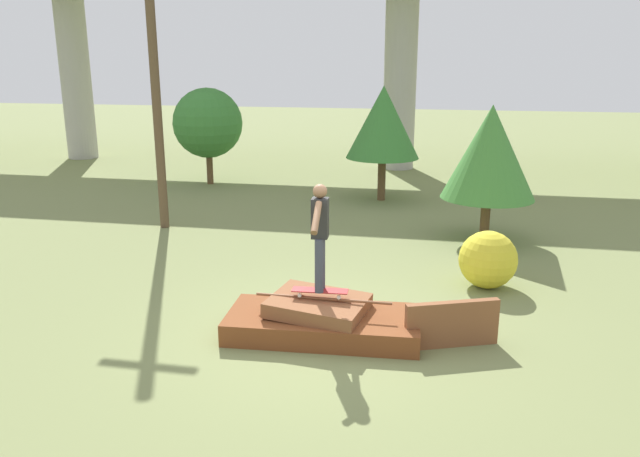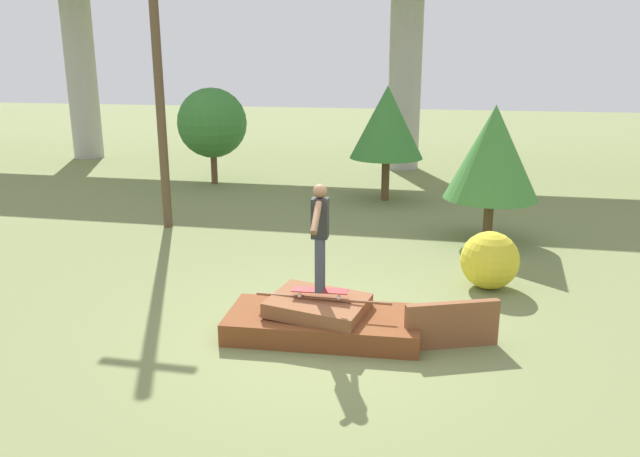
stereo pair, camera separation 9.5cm
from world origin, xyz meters
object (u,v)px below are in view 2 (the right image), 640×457
at_px(tree_mid_back, 212,123).
at_px(bush_yellow_flowering, 490,260).
at_px(utility_pole, 157,62).
at_px(skateboard, 320,291).
at_px(tree_behind_left, 387,123).
at_px(tree_behind_right, 493,153).
at_px(skater, 320,231).

height_order(tree_mid_back, bush_yellow_flowering, tree_mid_back).
bearing_deg(utility_pole, skateboard, -46.94).
height_order(utility_pole, tree_behind_left, utility_pole).
relative_size(tree_behind_left, bush_yellow_flowering, 3.14).
distance_m(tree_behind_left, tree_mid_back, 5.51).
height_order(tree_behind_left, tree_behind_right, tree_behind_left).
height_order(skateboard, bush_yellow_flowering, bush_yellow_flowering).
distance_m(tree_behind_left, bush_yellow_flowering, 6.97).
height_order(tree_behind_left, bush_yellow_flowering, tree_behind_left).
relative_size(skater, utility_pole, 0.21).
distance_m(skater, bush_yellow_flowering, 3.50).
distance_m(skateboard, skater, 0.87).
xyz_separation_m(tree_behind_right, bush_yellow_flowering, (-0.12, -2.84, -1.39)).
relative_size(skateboard, tree_behind_right, 0.28).
bearing_deg(tree_behind_right, tree_behind_left, 125.77).
relative_size(utility_pole, tree_mid_back, 2.43).
bearing_deg(skater, tree_behind_left, 89.99).
relative_size(utility_pole, bush_yellow_flowering, 7.25).
bearing_deg(skater, skateboard, -45.00).
xyz_separation_m(tree_behind_left, bush_yellow_flowering, (2.41, -6.34, -1.61)).
height_order(skater, bush_yellow_flowering, skater).
bearing_deg(skater, utility_pole, 133.06).
relative_size(tree_behind_right, tree_mid_back, 0.98).
bearing_deg(bush_yellow_flowering, tree_behind_left, 110.78).
bearing_deg(utility_pole, tree_behind_right, 2.15).
distance_m(tree_behind_left, tree_behind_right, 4.32).
xyz_separation_m(tree_behind_right, tree_mid_back, (-7.89, 4.73, -0.03)).
bearing_deg(tree_mid_back, bush_yellow_flowering, -44.24).
xyz_separation_m(utility_pole, tree_mid_back, (-0.79, 5.00, -1.80)).
height_order(skater, tree_mid_back, tree_mid_back).
bearing_deg(utility_pole, bush_yellow_flowering, -20.21).
bearing_deg(tree_mid_back, tree_behind_left, -12.92).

